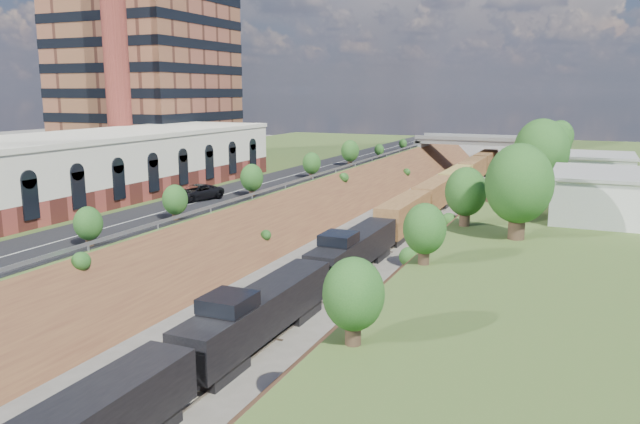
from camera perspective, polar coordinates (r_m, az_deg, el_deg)
platform_left at (r=90.34m, az=-14.35°, el=1.73°), size 44.00×180.00×5.00m
embankment_left at (r=79.43m, az=-1.58°, el=-1.01°), size 10.00×180.00×10.00m
embankment_right at (r=73.12m, az=14.27°, el=-2.41°), size 10.00×180.00×10.00m
rail_left_track at (r=76.32m, az=4.15°, el=-1.47°), size 1.58×180.00×0.18m
rail_right_track at (r=74.81m, az=7.91°, el=-1.80°), size 1.58×180.00×0.18m
road at (r=80.51m, az=-4.50°, el=2.77°), size 8.00×180.00×0.10m
guardrail at (r=78.44m, az=-1.92°, el=2.95°), size 0.10×171.00×0.70m
commercial_building at (r=69.94m, az=-22.33°, el=3.58°), size 14.30×62.30×7.00m
smokestack at (r=88.45m, az=-18.31°, el=15.97°), size 3.20×3.20×40.00m
overpass at (r=134.68m, az=14.05°, el=5.75°), size 24.50×8.30×7.40m
white_building_near at (r=63.14m, az=24.62°, el=1.30°), size 9.00×12.00×4.00m
white_building_far at (r=84.96m, az=24.06°, el=3.47°), size 8.00×10.00×3.60m
tree_right_large at (r=51.13m, az=17.74°, el=2.42°), size 5.25×5.25×7.61m
tree_left_crest at (r=46.33m, az=-23.96°, el=-1.82°), size 2.45×2.45×3.55m
freight_train at (r=79.10m, az=8.94°, el=0.62°), size 2.83×129.49×4.55m
suv at (r=67.64m, az=-11.24°, el=1.76°), size 4.41×6.50×1.65m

